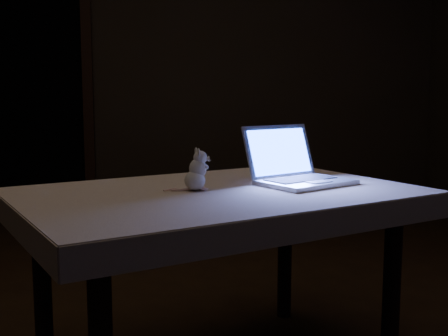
{
  "coord_description": "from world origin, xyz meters",
  "views": [
    {
      "loc": [
        -0.06,
        -2.11,
        1.0
      ],
      "look_at": [
        0.17,
        -0.17,
        0.74
      ],
      "focal_mm": 45.0,
      "sensor_mm": 36.0,
      "label": 1
    }
  ],
  "objects": [
    {
      "name": "table",
      "position": [
        0.14,
        -0.21,
        0.33
      ],
      "size": [
        1.46,
        1.24,
        0.67
      ],
      "primitive_type": null,
      "rotation": [
        0.0,
        0.0,
        0.43
      ],
      "color": "black",
      "rests_on": "floor"
    },
    {
      "name": "back_wall",
      "position": [
        0.0,
        2.5,
        1.3
      ],
      "size": [
        4.5,
        0.04,
        2.6
      ],
      "primitive_type": "cube",
      "color": "black",
      "rests_on": "ground"
    },
    {
      "name": "tablecloth",
      "position": [
        0.22,
        -0.22,
        0.63
      ],
      "size": [
        1.54,
        1.27,
        0.08
      ],
      "primitive_type": null,
      "rotation": [
        0.0,
        0.0,
        0.33
      ],
      "color": "beige",
      "rests_on": "table"
    },
    {
      "name": "laptop",
      "position": [
        0.47,
        -0.14,
        0.78
      ],
      "size": [
        0.42,
        0.41,
        0.22
      ],
      "primitive_type": null,
      "rotation": [
        0.0,
        0.0,
        0.53
      ],
      "color": "silver",
      "rests_on": "tablecloth"
    },
    {
      "name": "plush_mouse",
      "position": [
        0.06,
        -0.22,
        0.74
      ],
      "size": [
        0.14,
        0.14,
        0.14
      ],
      "primitive_type": null,
      "rotation": [
        0.0,
        0.0,
        0.48
      ],
      "color": "silver",
      "rests_on": "tablecloth"
    },
    {
      "name": "doorway",
      "position": [
        -1.1,
        2.5,
        1.06
      ],
      "size": [
        1.06,
        0.36,
        2.13
      ],
      "primitive_type": null,
      "color": "black",
      "rests_on": "back_wall"
    }
  ]
}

